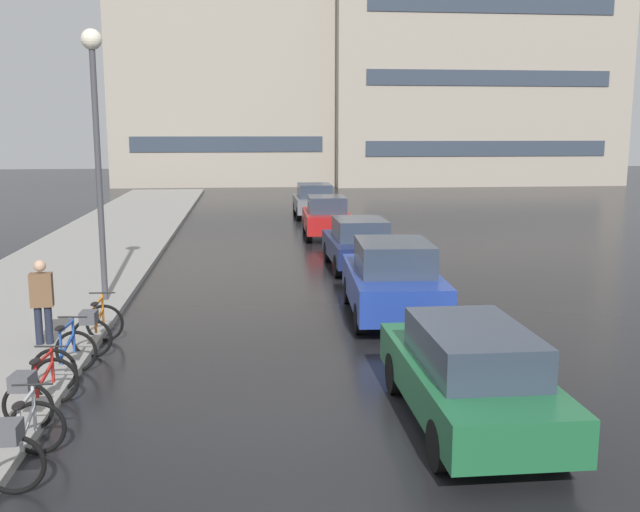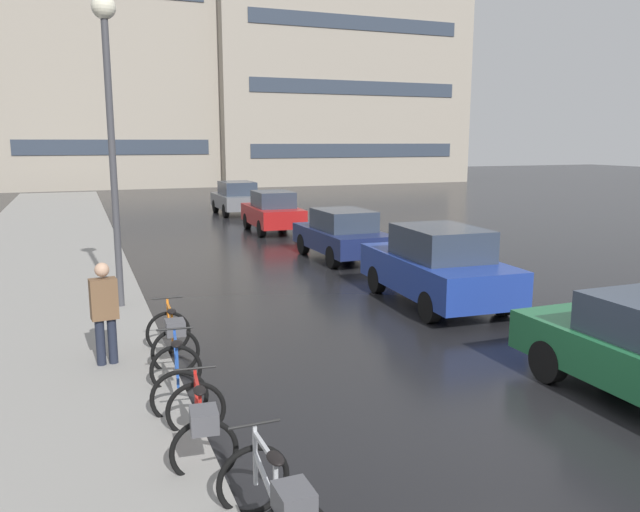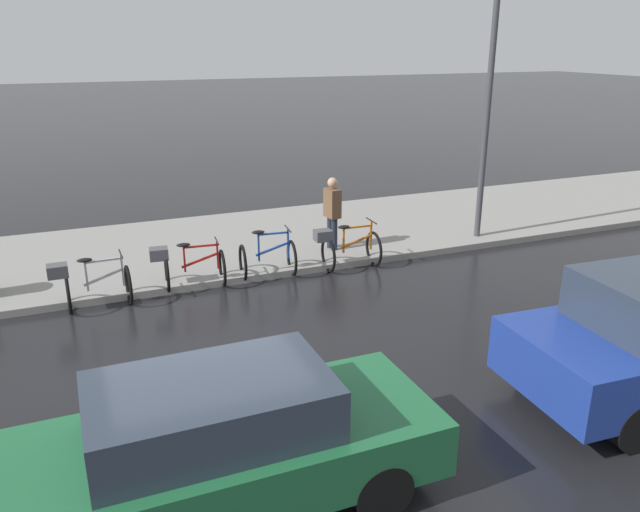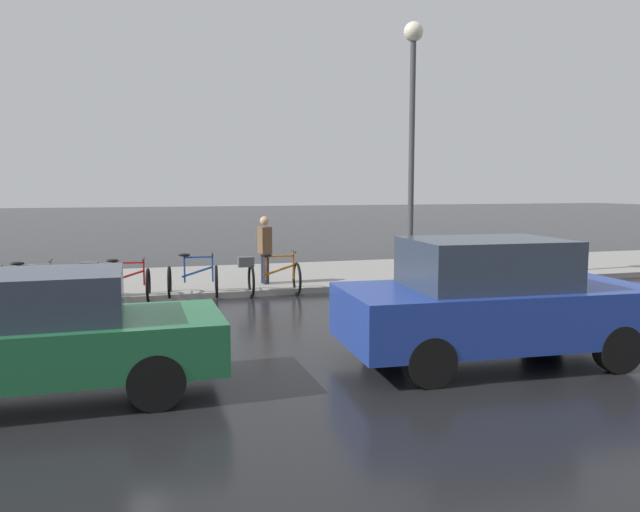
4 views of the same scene
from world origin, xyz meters
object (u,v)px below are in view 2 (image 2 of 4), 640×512
bicycle_third (178,380)px  pedestrian (105,311)px  bicycle_farthest (172,337)px  streetlamp (109,95)px  bicycle_nearest (275,504)px  bicycle_second (201,425)px  car_red (273,212)px  car_navy (342,234)px  car_blue (437,266)px  car_grey (237,198)px

bicycle_third → pedestrian: (-0.82, 1.77, 0.58)m
bicycle_farthest → streetlamp: streetlamp is taller
bicycle_nearest → bicycle_third: bearing=95.3°
bicycle_second → car_red: size_ratio=0.36×
car_navy → bicycle_nearest: bearing=-115.6°
car_blue → streetlamp: size_ratio=0.69×
car_grey → pedestrian: (-7.07, -20.33, 0.17)m
pedestrian → car_grey: bearing=70.8°
bicycle_nearest → bicycle_third: (-0.32, 3.40, -0.09)m
bicycle_second → car_navy: (6.37, 10.86, 0.28)m
bicycle_farthest → car_grey: bearing=73.5°
bicycle_nearest → car_red: car_red is taller
bicycle_nearest → bicycle_third: 3.42m
bicycle_nearest → bicycle_third: size_ratio=1.19×
bicycle_second → bicycle_farthest: bicycle_farthest is taller
bicycle_second → car_red: car_red is taller
car_navy → pedestrian: pedestrian is taller
car_navy → bicycle_second: bearing=-120.4°
bicycle_nearest → car_navy: bearing=64.4°
bicycle_nearest → car_blue: 9.13m
car_blue → car_grey: 18.56m
bicycle_second → streetlamp: 8.05m
streetlamp → car_blue: bearing=-15.3°
car_navy → car_red: bearing=92.4°
bicycle_farthest → car_navy: bearing=50.7°
bicycle_farthest → car_blue: car_blue is taller
bicycle_nearest → car_red: (5.79, 18.99, 0.31)m
bicycle_third → car_grey: (6.25, 22.11, 0.41)m
bicycle_third → bicycle_farthest: bearing=84.0°
car_grey → pedestrian: size_ratio=2.18×
bicycle_third → streetlamp: 6.73m
streetlamp → car_grey: bearing=68.4°
car_blue → streetlamp: bearing=164.7°
car_blue → pedestrian: size_ratio=2.51×
bicycle_third → car_grey: car_grey is taller
car_grey → pedestrian: bearing=-109.2°
car_navy → pedestrian: bearing=-134.0°
bicycle_second → car_grey: (6.24, 23.73, 0.33)m
car_grey → bicycle_nearest: bearing=-103.1°
car_navy → car_red: (-0.27, 6.36, 0.03)m
bicycle_third → car_red: size_ratio=0.29×
bicycle_second → car_red: 18.27m
car_grey → streetlamp: size_ratio=0.60×
bicycle_third → bicycle_farthest: size_ratio=0.83×
bicycle_nearest → streetlamp: (-0.69, 8.76, 3.98)m
streetlamp → bicycle_nearest: bearing=-85.5°
bicycle_second → car_blue: size_ratio=0.32×
bicycle_second → pedestrian: (-0.83, 3.40, 0.50)m
bicycle_second → car_grey: car_grey is taller
car_blue → pedestrian: pedestrian is taller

